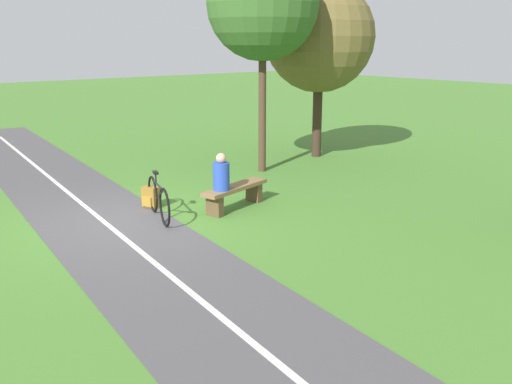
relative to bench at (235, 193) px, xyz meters
name	(u,v)px	position (x,y,z in m)	size (l,w,h in m)	color
ground_plane	(132,221)	(2.08, -0.60, -0.33)	(80.00, 80.00, 0.00)	#477A2D
paved_path	(210,308)	(3.01, 3.40, -0.33)	(2.45, 36.00, 0.02)	#4C494C
path_centre_line	(210,308)	(3.01, 3.40, -0.32)	(0.10, 32.00, 0.00)	silver
bench	(235,193)	(0.00, 0.00, 0.00)	(1.78, 0.79, 0.49)	brown
person_seated	(221,174)	(0.42, 0.11, 0.48)	(0.40, 0.40, 0.75)	#2847B7
bicycle	(158,200)	(1.59, -0.38, 0.06)	(0.55, 1.69, 0.92)	black
backpack	(151,197)	(1.33, -1.15, -0.11)	(0.34, 0.41, 0.45)	olive
tree_by_path	(319,37)	(-5.20, -2.78, 3.15)	(3.18, 3.18, 5.09)	#38281E
tree_far_left	(263,4)	(-2.65, -2.30, 3.92)	(2.81, 2.81, 5.68)	#473323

